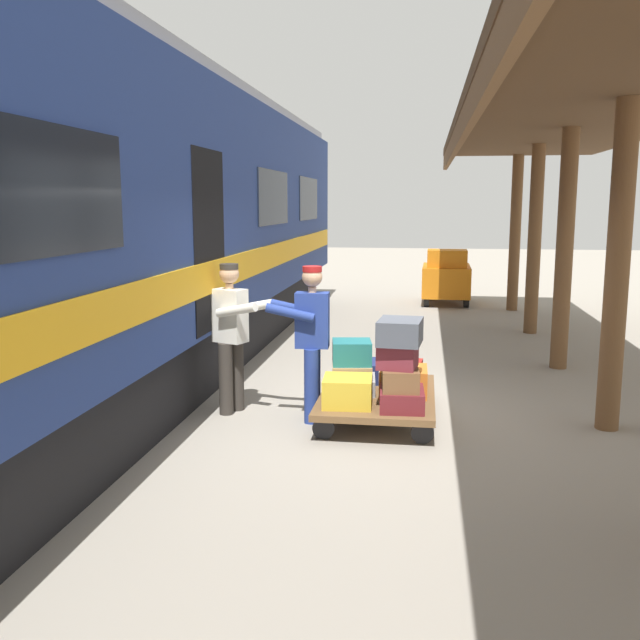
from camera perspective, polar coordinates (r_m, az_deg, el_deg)
The scene contains 18 objects.
ground_plane at distance 7.93m, azimuth 5.66°, elevation -7.96°, with size 60.00×60.00×0.00m, color gray.
platform_canopy at distance 7.85m, azimuth 23.25°, elevation 15.14°, with size 3.20×17.73×3.56m.
train_car at distance 8.50m, azimuth -18.71°, elevation 6.89°, with size 3.02×19.20×4.00m.
luggage_cart at distance 7.84m, azimuth 4.69°, elevation -6.22°, with size 1.24×1.87×0.30m.
suitcase_gray_aluminum at distance 7.83m, azimuth 2.66°, elevation -5.23°, with size 0.49×0.49×0.17m, color #9EA0A5.
suitcase_maroon_trunk at distance 7.30m, azimuth 6.64°, elevation -6.27°, with size 0.44×0.62×0.20m, color maroon.
suitcase_red_plastic at distance 8.28m, azimuth 6.88°, elevation -4.20°, with size 0.37×0.46×0.25m, color #AD231E.
suitcase_yellow_case at distance 7.32m, azimuth 2.25°, elevation -5.78°, with size 0.50×0.49×0.30m, color gold.
suitcase_navy_fabric at distance 8.32m, azimuth 3.02°, elevation -4.15°, with size 0.47×0.49×0.23m, color navy.
suitcase_orange_carryall at distance 7.78m, azimuth 6.77°, elevation -4.92°, with size 0.51×0.53×0.30m, color #CC6B23.
suitcase_brown_leather at distance 7.24m, azimuth 6.49°, elevation -4.68°, with size 0.36×0.55×0.22m, color brown.
suitcase_tan_vintage at distance 7.82m, azimuth 2.59°, elevation -4.02°, with size 0.43×0.51×0.15m, color tan.
suitcase_burgundy_valise at distance 7.17m, azimuth 6.30°, elevation -2.89°, with size 0.38×0.38×0.25m, color maroon.
suitcase_teal_softside at distance 7.74m, azimuth 2.59°, elevation -2.63°, with size 0.42×0.40×0.26m, color #1E666B.
suitcase_slate_roller at distance 7.12m, azimuth 6.50°, elevation -0.94°, with size 0.42×0.53×0.25m, color #4C515B.
porter_in_overalls at distance 7.63m, azimuth -0.78°, elevation -1.44°, with size 0.68×0.45×1.70m.
porter_by_door at distance 7.98m, azimuth -7.15°, elevation -1.03°, with size 0.74×0.59×1.70m.
baggage_tug at distance 16.91m, azimuth 10.18°, elevation 3.41°, with size 1.13×1.72×1.30m.
Camera 1 is at (-0.34, 7.56, 2.37)m, focal length 39.52 mm.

